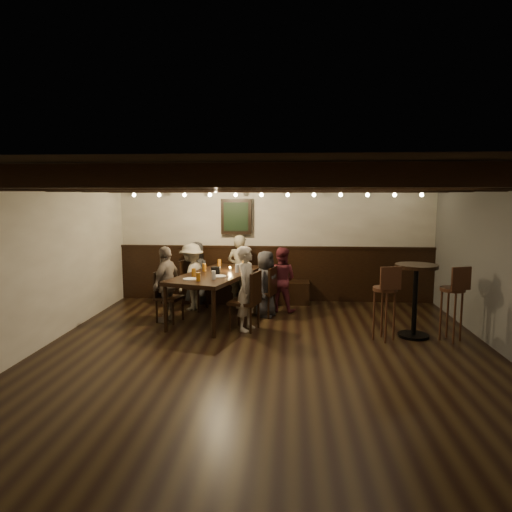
# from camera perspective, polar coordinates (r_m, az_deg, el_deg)

# --- Properties ---
(room) EXTENTS (7.00, 7.00, 7.00)m
(room) POSITION_cam_1_polar(r_m,az_deg,el_deg) (8.22, 0.14, -0.16)
(room) COLOR black
(room) RESTS_ON ground
(dining_table) EXTENTS (1.56, 2.38, 0.82)m
(dining_table) POSITION_cam_1_polar(r_m,az_deg,el_deg) (8.08, -4.89, -2.62)
(dining_table) COLOR black
(dining_table) RESTS_ON floor
(chair_left_near) EXTENTS (0.54, 0.54, 0.95)m
(chair_left_near) POSITION_cam_1_polar(r_m,az_deg,el_deg) (8.88, -7.82, -4.77)
(chair_left_near) COLOR black
(chair_left_near) RESTS_ON floor
(chair_left_far) EXTENTS (0.50, 0.50, 0.88)m
(chair_left_far) POSITION_cam_1_polar(r_m,az_deg,el_deg) (8.12, -10.84, -6.16)
(chair_left_far) COLOR black
(chair_left_far) RESTS_ON floor
(chair_right_near) EXTENTS (0.51, 0.51, 0.90)m
(chair_right_near) POSITION_cam_1_polar(r_m,az_deg,el_deg) (8.31, 0.99, -5.66)
(chair_right_near) COLOR black
(chair_right_near) RESTS_ON floor
(chair_right_far) EXTENTS (0.54, 0.54, 0.96)m
(chair_right_far) POSITION_cam_1_polar(r_m,az_deg,el_deg) (7.49, -1.32, -7.01)
(chair_right_far) COLOR black
(chair_right_far) RESTS_ON floor
(person_bench_left) EXTENTS (0.70, 0.56, 1.26)m
(person_bench_left) POSITION_cam_1_polar(r_m,az_deg,el_deg) (9.29, -7.52, -2.09)
(person_bench_left) COLOR #29292C
(person_bench_left) RESTS_ON floor
(person_bench_centre) EXTENTS (0.59, 0.47, 1.42)m
(person_bench_centre) POSITION_cam_1_polar(r_m,az_deg,el_deg) (9.03, -2.03, -1.80)
(person_bench_centre) COLOR gray
(person_bench_centre) RESTS_ON floor
(person_bench_right) EXTENTS (0.70, 0.61, 1.22)m
(person_bench_right) POSITION_cam_1_polar(r_m,az_deg,el_deg) (8.60, 3.14, -2.94)
(person_bench_right) COLOR maroon
(person_bench_right) RESTS_ON floor
(person_left_near) EXTENTS (0.69, 0.92, 1.28)m
(person_left_near) POSITION_cam_1_polar(r_m,az_deg,el_deg) (8.83, -8.04, -2.55)
(person_left_near) COLOR gray
(person_left_near) RESTS_ON floor
(person_left_far) EXTENTS (0.52, 0.83, 1.32)m
(person_left_far) POSITION_cam_1_polar(r_m,az_deg,el_deg) (8.06, -11.10, -3.44)
(person_left_far) COLOR gray
(person_left_far) RESTS_ON floor
(person_right_near) EXTENTS (0.53, 0.67, 1.20)m
(person_right_near) POSITION_cam_1_polar(r_m,az_deg,el_deg) (8.23, 1.20, -3.49)
(person_right_near) COLOR #2A2A2D
(person_right_near) RESTS_ON floor
(person_right_far) EXTENTS (0.46, 0.57, 1.37)m
(person_right_far) POSITION_cam_1_polar(r_m,az_deg,el_deg) (7.39, -1.11, -4.08)
(person_right_far) COLOR #BAB09D
(person_right_far) RESTS_ON floor
(pint_a) EXTENTS (0.07, 0.07, 0.14)m
(pint_a) POSITION_cam_1_polar(r_m,az_deg,el_deg) (8.80, -4.60, -0.87)
(pint_a) COLOR #BF7219
(pint_a) RESTS_ON dining_table
(pint_b) EXTENTS (0.07, 0.07, 0.14)m
(pint_b) POSITION_cam_1_polar(r_m,az_deg,el_deg) (8.54, -1.52, -1.10)
(pint_b) COLOR #BF7219
(pint_b) RESTS_ON dining_table
(pint_c) EXTENTS (0.07, 0.07, 0.14)m
(pint_c) POSITION_cam_1_polar(r_m,az_deg,el_deg) (8.27, -6.49, -1.43)
(pint_c) COLOR #BF7219
(pint_c) RESTS_ON dining_table
(pint_d) EXTENTS (0.07, 0.07, 0.14)m
(pint_d) POSITION_cam_1_polar(r_m,az_deg,el_deg) (8.11, -2.38, -1.57)
(pint_d) COLOR silver
(pint_d) RESTS_ON dining_table
(pint_e) EXTENTS (0.07, 0.07, 0.14)m
(pint_e) POSITION_cam_1_polar(r_m,az_deg,el_deg) (7.76, -7.80, -2.06)
(pint_e) COLOR #BF7219
(pint_e) RESTS_ON dining_table
(pint_f) EXTENTS (0.07, 0.07, 0.14)m
(pint_f) POSITION_cam_1_polar(r_m,az_deg,el_deg) (7.48, -5.33, -2.38)
(pint_f) COLOR silver
(pint_f) RESTS_ON dining_table
(pint_g) EXTENTS (0.07, 0.07, 0.14)m
(pint_g) POSITION_cam_1_polar(r_m,az_deg,el_deg) (7.33, -7.24, -2.62)
(pint_g) COLOR #BF7219
(pint_g) RESTS_ON dining_table
(plate_near) EXTENTS (0.24, 0.24, 0.01)m
(plate_near) POSITION_cam_1_polar(r_m,az_deg,el_deg) (7.52, -8.22, -2.86)
(plate_near) COLOR white
(plate_near) RESTS_ON dining_table
(plate_far) EXTENTS (0.24, 0.24, 0.01)m
(plate_far) POSITION_cam_1_polar(r_m,az_deg,el_deg) (7.72, -4.65, -2.53)
(plate_far) COLOR white
(plate_far) RESTS_ON dining_table
(condiment_caddy) EXTENTS (0.15, 0.10, 0.12)m
(condiment_caddy) POSITION_cam_1_polar(r_m,az_deg,el_deg) (8.01, -5.06, -1.78)
(condiment_caddy) COLOR black
(condiment_caddy) RESTS_ON dining_table
(candle) EXTENTS (0.05, 0.05, 0.05)m
(candle) POSITION_cam_1_polar(r_m,az_deg,el_deg) (8.28, -3.26, -1.70)
(candle) COLOR beige
(candle) RESTS_ON dining_table
(high_top_table) EXTENTS (0.64, 0.64, 1.14)m
(high_top_table) POSITION_cam_1_polar(r_m,az_deg,el_deg) (7.42, 19.30, -3.98)
(high_top_table) COLOR black
(high_top_table) RESTS_ON floor
(bar_stool_left) EXTENTS (0.38, 0.40, 1.15)m
(bar_stool_left) POSITION_cam_1_polar(r_m,az_deg,el_deg) (7.18, 15.75, -6.82)
(bar_stool_left) COLOR #381D11
(bar_stool_left) RESTS_ON floor
(bar_stool_right) EXTENTS (0.40, 0.41, 1.15)m
(bar_stool_right) POSITION_cam_1_polar(r_m,az_deg,el_deg) (7.49, 23.24, -6.56)
(bar_stool_right) COLOR #381D11
(bar_stool_right) RESTS_ON floor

